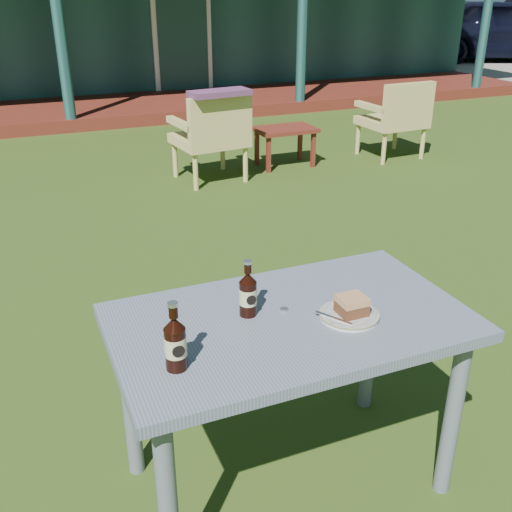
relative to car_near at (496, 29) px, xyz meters
name	(u,v)px	position (x,y,z in m)	size (l,w,h in m)	color
ground	(174,296)	(-10.32, -8.59, -0.72)	(80.00, 80.00, 0.00)	#334916
gravel_strip	(500,61)	(0.18, -0.09, -0.71)	(9.00, 6.00, 0.02)	gray
car_near	(496,29)	(0.00, 0.00, 0.00)	(1.70, 4.23, 1.44)	black
cafe_table	(290,343)	(-10.32, -10.19, -0.10)	(1.20, 0.70, 0.72)	slate
plate	(349,315)	(-10.14, -10.26, 0.01)	(0.20, 0.20, 0.01)	silver
cake_slice	(352,305)	(-10.13, -10.27, 0.05)	(0.09, 0.09, 0.06)	#4E2B19
fork	(334,318)	(-10.20, -10.27, 0.02)	(0.01, 0.14, 0.00)	silver
cola_bottle_near	(248,294)	(-10.44, -10.12, 0.08)	(0.06, 0.06, 0.20)	black
cola_bottle_far	(175,343)	(-10.75, -10.32, 0.09)	(0.06, 0.07, 0.22)	black
bottle_cap	(284,309)	(-10.32, -10.14, 0.00)	(0.03, 0.03, 0.01)	silver
armchair_left	(213,133)	(-9.33, -6.49, -0.25)	(0.68, 0.65, 0.83)	tan
armchair_right	(397,116)	(-7.26, -6.45, -0.26)	(0.63, 0.60, 0.82)	tan
floral_throw	(220,93)	(-9.31, -6.66, 0.14)	(0.54, 0.23, 0.05)	#5D3255
side_table	(285,133)	(-8.48, -6.27, -0.38)	(0.60, 0.40, 0.40)	#5D2016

